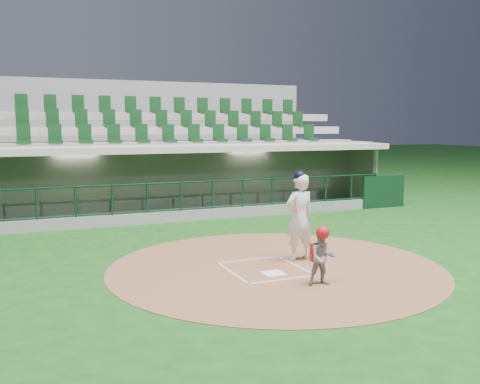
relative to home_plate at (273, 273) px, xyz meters
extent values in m
plane|color=#144814|center=(0.00, 0.70, -0.02)|extent=(120.00, 120.00, 0.00)
cylinder|color=brown|center=(0.30, 0.50, -0.02)|extent=(7.20, 7.20, 0.01)
cube|color=white|center=(0.00, 0.00, 0.00)|extent=(0.43, 0.43, 0.02)
cube|color=silver|center=(-0.75, 0.40, 0.00)|extent=(0.05, 1.80, 0.01)
cube|color=silver|center=(0.75, 0.40, 0.00)|extent=(0.05, 1.80, 0.01)
cube|color=silver|center=(0.00, 1.25, 0.00)|extent=(1.55, 0.05, 0.01)
cube|color=white|center=(0.00, -0.45, 0.00)|extent=(1.55, 0.05, 0.01)
cube|color=slate|center=(0.00, 8.20, -0.57)|extent=(15.00, 3.00, 0.10)
cube|color=slate|center=(0.00, 9.80, 0.83)|extent=(15.00, 0.20, 2.70)
cube|color=beige|center=(0.00, 9.68, 1.08)|extent=(13.50, 0.04, 0.90)
cube|color=slate|center=(7.50, 8.20, 0.83)|extent=(0.20, 3.00, 2.70)
cube|color=#AEAA9D|center=(0.00, 7.95, 2.28)|extent=(15.40, 3.50, 0.20)
cube|color=gray|center=(0.00, 6.65, 0.13)|extent=(15.00, 0.15, 0.40)
cube|color=black|center=(0.00, 6.65, 1.70)|extent=(15.00, 0.01, 0.95)
cube|color=brown|center=(0.00, 9.25, -0.30)|extent=(12.75, 0.40, 0.45)
cube|color=white|center=(-3.00, 8.20, 2.15)|extent=(1.30, 0.35, 0.04)
cube|color=white|center=(3.00, 8.20, 2.15)|extent=(1.30, 0.35, 0.04)
cube|color=black|center=(7.80, 6.60, 0.58)|extent=(1.80, 0.18, 1.20)
imported|color=#9F1511|center=(-4.60, 8.89, 0.25)|extent=(1.09, 0.77, 1.54)
imported|color=#AD1213|center=(-2.50, 9.20, 0.27)|extent=(1.01, 0.73, 1.59)
imported|color=#9E1C11|center=(2.38, 8.83, 0.36)|extent=(1.01, 0.85, 1.76)
imported|color=#A1111C|center=(3.80, 9.03, 0.24)|extent=(1.46, 0.64, 1.52)
cube|color=slate|center=(0.00, 11.45, 1.13)|extent=(17.00, 6.50, 2.50)
cube|color=gray|center=(0.00, 9.95, 2.28)|extent=(16.60, 0.95, 0.30)
cube|color=#A8A298|center=(0.00, 10.90, 2.83)|extent=(16.60, 0.95, 0.30)
cube|color=gray|center=(0.00, 11.85, 3.38)|extent=(16.60, 0.95, 0.30)
cube|color=slate|center=(0.00, 14.80, 2.50)|extent=(17.00, 0.25, 5.05)
imported|color=white|center=(1.06, 0.85, 0.97)|extent=(0.75, 0.53, 1.95)
sphere|color=black|center=(1.06, 0.85, 1.88)|extent=(0.28, 0.28, 0.28)
cylinder|color=#A47E4B|center=(0.81, 0.60, 1.23)|extent=(0.58, 0.79, 0.39)
imported|color=gray|center=(0.52, -1.03, 0.52)|extent=(0.59, 0.50, 1.06)
sphere|color=#B5131D|center=(0.52, -1.03, 1.00)|extent=(0.26, 0.26, 0.26)
cube|color=#B41B13|center=(0.52, -0.88, 0.60)|extent=(0.32, 0.10, 0.35)
camera|label=1|loc=(-4.74, -9.57, 3.00)|focal=40.00mm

